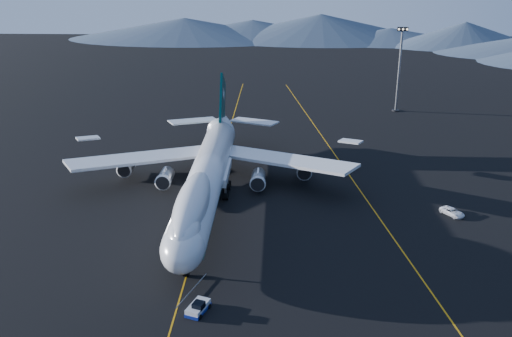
{
  "coord_description": "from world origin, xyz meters",
  "views": [
    {
      "loc": [
        13.43,
        -100.15,
        44.91
      ],
      "look_at": [
        9.2,
        3.78,
        6.0
      ],
      "focal_mm": 40.0,
      "sensor_mm": 36.0,
      "label": 1
    }
  ],
  "objects_px": {
    "pushback_tug": "(198,308)",
    "service_van": "(452,212)",
    "floodlight_mast": "(399,70)",
    "boeing_747": "(207,176)"
  },
  "relations": [
    {
      "from": "boeing_747",
      "to": "service_van",
      "type": "height_order",
      "value": "boeing_747"
    },
    {
      "from": "pushback_tug",
      "to": "floodlight_mast",
      "type": "bearing_deg",
      "value": 86.27
    },
    {
      "from": "boeing_747",
      "to": "service_van",
      "type": "distance_m",
      "value": 46.14
    },
    {
      "from": "service_van",
      "to": "floodlight_mast",
      "type": "relative_size",
      "value": 0.19
    },
    {
      "from": "pushback_tug",
      "to": "service_van",
      "type": "xyz_separation_m",
      "value": [
        42.73,
        32.22,
        0.1
      ]
    },
    {
      "from": "boeing_747",
      "to": "pushback_tug",
      "type": "relative_size",
      "value": 16.02
    },
    {
      "from": "pushback_tug",
      "to": "floodlight_mast",
      "type": "distance_m",
      "value": 117.97
    },
    {
      "from": "pushback_tug",
      "to": "service_van",
      "type": "relative_size",
      "value": 0.95
    },
    {
      "from": "floodlight_mast",
      "to": "service_van",
      "type": "bearing_deg",
      "value": -92.88
    },
    {
      "from": "service_van",
      "to": "pushback_tug",
      "type": "bearing_deg",
      "value": -177.14
    }
  ]
}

